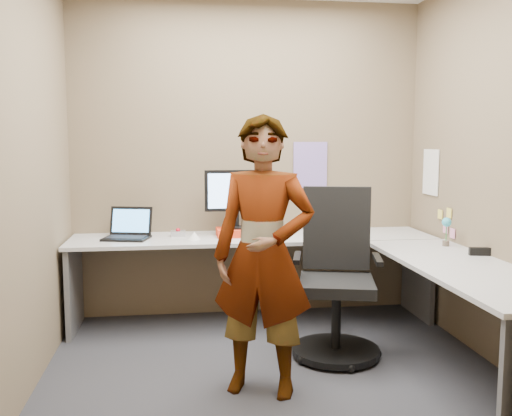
{
  "coord_description": "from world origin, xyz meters",
  "views": [
    {
      "loc": [
        -0.61,
        -3.61,
        1.51
      ],
      "look_at": [
        -0.08,
        0.25,
        1.05
      ],
      "focal_mm": 40.0,
      "sensor_mm": 36.0,
      "label": 1
    }
  ],
  "objects": [
    {
      "name": "ground",
      "position": [
        0.0,
        0.0,
        0.0
      ],
      "size": [
        3.0,
        3.0,
        0.0
      ],
      "primitive_type": "plane",
      "color": "#29292E",
      "rests_on": "ground"
    },
    {
      "name": "wall_back",
      "position": [
        0.0,
        1.3,
        1.35
      ],
      "size": [
        3.0,
        0.0,
        3.0
      ],
      "primitive_type": "plane",
      "rotation": [
        1.57,
        0.0,
        0.0
      ],
      "color": "brown",
      "rests_on": "ground"
    },
    {
      "name": "wall_right",
      "position": [
        1.5,
        0.0,
        1.35
      ],
      "size": [
        0.0,
        2.7,
        2.7
      ],
      "primitive_type": "plane",
      "rotation": [
        1.57,
        0.0,
        -1.57
      ],
      "color": "brown",
      "rests_on": "ground"
    },
    {
      "name": "wall_left",
      "position": [
        -1.5,
        0.0,
        1.35
      ],
      "size": [
        0.0,
        2.7,
        2.7
      ],
      "primitive_type": "plane",
      "rotation": [
        1.57,
        0.0,
        1.57
      ],
      "color": "brown",
      "rests_on": "ground"
    },
    {
      "name": "desk",
      "position": [
        0.44,
        0.39,
        0.59
      ],
      "size": [
        2.98,
        2.58,
        0.73
      ],
      "color": "#B6B6B6",
      "rests_on": "ground"
    },
    {
      "name": "paper_ream",
      "position": [
        -0.14,
        1.0,
        0.76
      ],
      "size": [
        0.32,
        0.24,
        0.06
      ],
      "primitive_type": "cube",
      "rotation": [
        0.0,
        0.0,
        0.01
      ],
      "color": "red",
      "rests_on": "desk"
    },
    {
      "name": "monitor",
      "position": [
        -0.14,
        1.02,
        1.08
      ],
      "size": [
        0.51,
        0.15,
        0.48
      ],
      "rotation": [
        0.0,
        0.0,
        0.01
      ],
      "color": "black",
      "rests_on": "paper_ream"
    },
    {
      "name": "laptop",
      "position": [
        -1.01,
        1.01,
        0.79
      ],
      "size": [
        0.4,
        0.36,
        0.25
      ],
      "rotation": [
        0.0,
        0.0,
        -0.25
      ],
      "color": "black",
      "rests_on": "desk"
    },
    {
      "name": "trackball_mouse",
      "position": [
        -0.61,
        1.05,
        0.76
      ],
      "size": [
        0.12,
        0.08,
        0.07
      ],
      "color": "#B7B7BC",
      "rests_on": "desk"
    },
    {
      "name": "origami",
      "position": [
        -0.48,
        0.88,
        0.76
      ],
      "size": [
        0.1,
        0.1,
        0.06
      ],
      "primitive_type": "cone",
      "color": "white",
      "rests_on": "desk"
    },
    {
      "name": "stapler",
      "position": [
        1.44,
        -0.02,
        0.76
      ],
      "size": [
        0.16,
        0.07,
        0.05
      ],
      "primitive_type": "cube",
      "rotation": [
        0.0,
        0.0,
        -0.21
      ],
      "color": "black",
      "rests_on": "desk"
    },
    {
      "name": "flower",
      "position": [
        1.37,
        0.34,
        0.87
      ],
      "size": [
        0.07,
        0.07,
        0.22
      ],
      "color": "brown",
      "rests_on": "desk"
    },
    {
      "name": "calendar_purple",
      "position": [
        0.55,
        1.29,
        1.3
      ],
      "size": [
        0.3,
        0.01,
        0.4
      ],
      "primitive_type": "cube",
      "color": "#846BB7",
      "rests_on": "wall_back"
    },
    {
      "name": "calendar_white",
      "position": [
        1.49,
        0.9,
        1.25
      ],
      "size": [
        0.01,
        0.28,
        0.38
      ],
      "primitive_type": "cube",
      "color": "white",
      "rests_on": "wall_right"
    },
    {
      "name": "sticky_note_a",
      "position": [
        1.49,
        0.55,
        0.95
      ],
      "size": [
        0.01,
        0.07,
        0.07
      ],
      "primitive_type": "cube",
      "color": "#F2E059",
      "rests_on": "wall_right"
    },
    {
      "name": "sticky_note_b",
      "position": [
        1.49,
        0.6,
        0.82
      ],
      "size": [
        0.01,
        0.07,
        0.07
      ],
      "primitive_type": "cube",
      "color": "pink",
      "rests_on": "wall_right"
    },
    {
      "name": "sticky_note_c",
      "position": [
        1.49,
        0.48,
        0.8
      ],
      "size": [
        0.01,
        0.07,
        0.07
      ],
      "primitive_type": "cube",
      "color": "pink",
      "rests_on": "wall_right"
    },
    {
      "name": "sticky_note_d",
      "position": [
        1.49,
        0.7,
        0.92
      ],
      "size": [
        0.01,
        0.07,
        0.07
      ],
      "primitive_type": "cube",
      "color": "#F2E059",
      "rests_on": "wall_right"
    },
    {
      "name": "office_chair",
      "position": [
        0.49,
        0.2,
        0.48
      ],
      "size": [
        0.66,
        0.63,
        1.16
      ],
      "rotation": [
        0.0,
        0.0,
        -0.25
      ],
      "color": "black",
      "rests_on": "ground"
    },
    {
      "name": "person",
      "position": [
        -0.11,
        -0.34,
        0.83
      ],
      "size": [
        0.71,
        0.59,
        1.67
      ],
      "primitive_type": "imported",
      "rotation": [
        0.0,
        0.0,
        -0.37
      ],
      "color": "#999399",
      "rests_on": "ground"
    }
  ]
}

